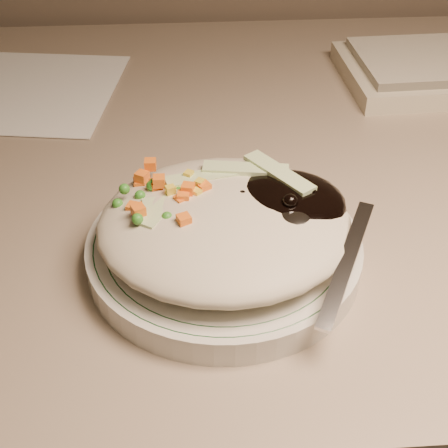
{
  "coord_description": "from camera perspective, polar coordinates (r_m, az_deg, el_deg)",
  "views": [
    {
      "loc": [
        -0.08,
        0.83,
        1.07
      ],
      "look_at": [
        -0.05,
        1.2,
        0.78
      ],
      "focal_mm": 50.0,
      "sensor_mm": 36.0,
      "label": 1
    }
  ],
  "objects": [
    {
      "name": "desk",
      "position": [
        0.77,
        2.87,
        -5.61
      ],
      "size": [
        1.4,
        0.7,
        0.74
      ],
      "color": "gray",
      "rests_on": "ground"
    },
    {
      "name": "plate",
      "position": [
        0.49,
        -0.0,
        -2.39
      ],
      "size": [
        0.21,
        0.21,
        0.02
      ],
      "primitive_type": "cylinder",
      "color": "silver",
      "rests_on": "desk"
    },
    {
      "name": "plate_rim",
      "position": [
        0.48,
        -0.0,
        -1.49
      ],
      "size": [
        0.2,
        0.2,
        0.0
      ],
      "color": "#144723",
      "rests_on": "plate"
    },
    {
      "name": "meal",
      "position": [
        0.47,
        0.52,
        0.51
      ],
      "size": [
        0.21,
        0.19,
        0.05
      ],
      "color": "#B4AA92",
      "rests_on": "plate"
    }
  ]
}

